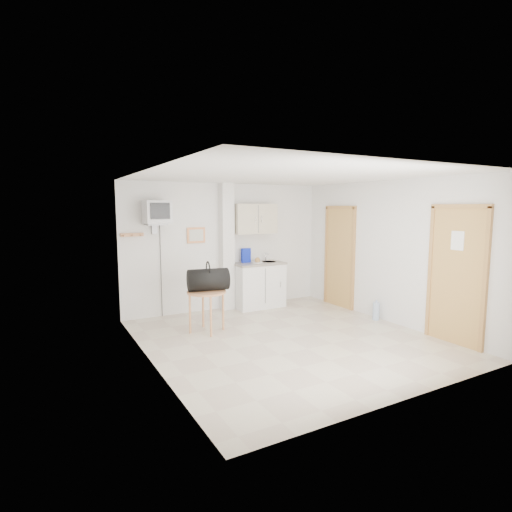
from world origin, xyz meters
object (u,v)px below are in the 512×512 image
round_table (207,296)px  water_bottle (376,311)px  crt_television (157,213)px  duffel_bag (208,279)px

round_table → water_bottle: round_table is taller
crt_television → duffel_bag: size_ratio=3.05×
crt_television → round_table: (0.49, -1.06, -1.35)m
crt_television → water_bottle: 4.31m
duffel_bag → round_table: bearing=-134.0°
duffel_bag → crt_television: bearing=126.9°
crt_television → water_bottle: crt_television is taller
crt_television → round_table: 1.78m
crt_television → duffel_bag: bearing=-62.6°
water_bottle → crt_television: bearing=150.9°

